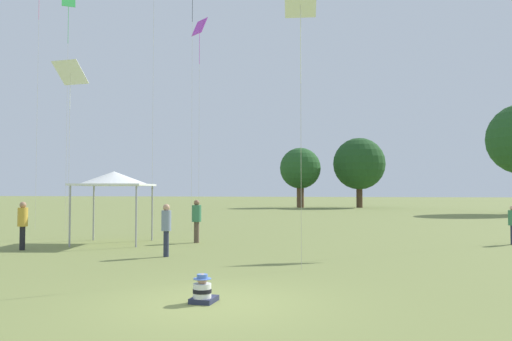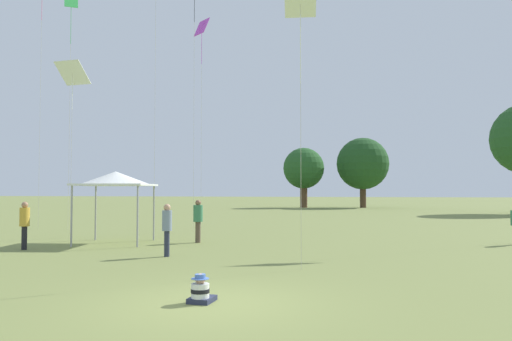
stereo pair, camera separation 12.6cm
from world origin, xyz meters
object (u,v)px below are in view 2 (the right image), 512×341
at_px(seated_toddler, 201,291).
at_px(person_standing_1, 25,221).
at_px(distant_tree_2, 304,169).
at_px(distant_tree_1, 363,164).
at_px(kite_3, 71,18).
at_px(person_standing_2, 167,225).
at_px(kite_4, 300,13).
at_px(person_standing_5, 198,217).
at_px(canopy_tent, 116,179).
at_px(kite_5, 202,33).
at_px(kite_7, 72,75).

bearing_deg(seated_toddler, person_standing_1, 147.18).
bearing_deg(person_standing_1, distant_tree_2, -100.23).
distance_m(person_standing_1, distant_tree_1, 48.76).
height_order(seated_toddler, kite_3, kite_3).
bearing_deg(person_standing_2, kite_4, -96.54).
xyz_separation_m(seated_toddler, person_standing_1, (-9.02, 6.93, 0.83)).
height_order(person_standing_5, kite_4, kite_4).
bearing_deg(canopy_tent, seated_toddler, -54.80).
bearing_deg(kite_4, person_standing_1, 25.08).
xyz_separation_m(person_standing_5, kite_5, (-2.50, 8.18, 10.49)).
bearing_deg(kite_7, kite_5, -65.90).
bearing_deg(distant_tree_2, kite_7, -98.51).
relative_size(canopy_tent, distant_tree_2, 0.44).
relative_size(person_standing_1, distant_tree_1, 0.20).
bearing_deg(kite_5, canopy_tent, -10.69).
xyz_separation_m(seated_toddler, person_standing_2, (-3.17, 6.21, 0.82)).
height_order(seated_toddler, distant_tree_2, distant_tree_2).
distance_m(person_standing_1, kite_3, 14.01).
bearing_deg(kite_3, kite_7, -44.75).
relative_size(kite_5, distant_tree_2, 1.66).
height_order(person_standing_1, kite_7, kite_7).
bearing_deg(person_standing_2, kite_5, 27.52).
relative_size(kite_3, kite_4, 1.67).
bearing_deg(kite_4, person_standing_2, 17.40).
relative_size(person_standing_2, distant_tree_2, 0.23).
distance_m(person_standing_5, distant_tree_2, 42.35).
height_order(kite_5, distant_tree_2, kite_5).
bearing_deg(person_standing_2, distant_tree_2, 15.18).
height_order(canopy_tent, distant_tree_1, distant_tree_1).
height_order(seated_toddler, canopy_tent, canopy_tent).
xyz_separation_m(person_standing_2, kite_3, (-9.33, 9.08, 10.69)).
height_order(kite_4, kite_7, kite_7).
bearing_deg(kite_7, person_standing_5, -134.92).
xyz_separation_m(distant_tree_1, distant_tree_2, (-7.24, -1.05, -0.58)).
height_order(person_standing_5, distant_tree_2, distant_tree_2).
bearing_deg(person_standing_5, kite_3, 50.85).
distance_m(person_standing_5, distant_tree_1, 44.03).
height_order(person_standing_1, distant_tree_1, distant_tree_1).
bearing_deg(person_standing_5, distant_tree_1, -20.92).
height_order(kite_3, distant_tree_1, kite_3).
bearing_deg(canopy_tent, distant_tree_2, 85.73).
xyz_separation_m(kite_5, distant_tree_2, (2.45, 34.00, -6.69)).
xyz_separation_m(person_standing_5, kite_7, (-6.27, 0.60, 6.43)).
distance_m(canopy_tent, distant_tree_2, 43.29).
xyz_separation_m(kite_3, kite_5, (6.47, 3.47, -0.19)).
relative_size(person_standing_2, kite_7, 0.22).
bearing_deg(person_standing_5, seated_toddler, -173.00).
relative_size(kite_7, distant_tree_1, 0.93).
bearing_deg(distant_tree_2, kite_5, -94.12).
distance_m(seated_toddler, person_standing_2, 7.02).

